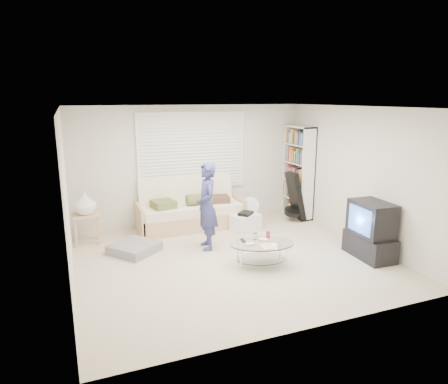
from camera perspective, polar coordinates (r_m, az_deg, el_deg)
name	(u,v)px	position (r m, az deg, el deg)	size (l,w,h in m)	color
ground	(232,259)	(6.81, 1.19, -9.53)	(5.00, 5.00, 0.00)	#C0AE95
room_shell	(222,159)	(6.79, -0.29, 4.74)	(5.02, 4.52, 2.51)	beige
window_blinds	(192,151)	(8.42, -4.52, 5.83)	(2.32, 0.08, 1.62)	silver
futon_sofa	(190,211)	(8.31, -4.84, -2.75)	(2.17, 0.87, 1.06)	tan
grey_floor_pillow	(134,248)	(7.23, -12.67, -7.80)	(0.71, 0.71, 0.16)	slate
side_table	(85,205)	(7.72, -19.22, -1.83)	(0.49, 0.40, 0.98)	tan
bookshelf	(298,172)	(9.08, 10.51, 2.81)	(0.32, 0.86, 2.04)	white
guitar_case	(295,200)	(8.83, 10.11, -1.09)	(0.42, 0.40, 1.07)	black
floor_fan	(250,209)	(8.41, 3.70, -2.40)	(0.37, 0.25, 0.63)	white
storage_bin	(246,222)	(8.14, 3.10, -4.32)	(0.65, 0.53, 0.39)	white
tv_unit	(371,231)	(7.16, 20.21, -5.21)	(0.53, 0.91, 0.97)	black
coffee_table	(262,247)	(6.47, 5.39, -7.89)	(1.17, 0.90, 0.51)	silver
standing_person	(207,206)	(7.04, -2.47, -2.03)	(0.57, 0.37, 1.56)	navy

